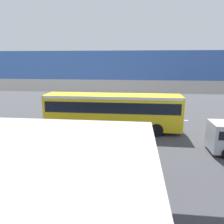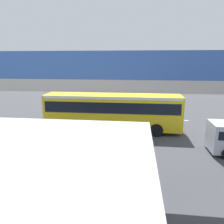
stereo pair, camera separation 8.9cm
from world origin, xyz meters
name	(u,v)px [view 1 (the left image)]	position (x,y,z in m)	size (l,w,h in m)	color
ground	(117,126)	(0.00, 0.00, 0.00)	(80.00, 80.00, 0.00)	#424247
city_bus	(113,109)	(0.34, 1.10, 1.88)	(11.54, 2.85, 3.15)	yellow
pedestrian	(58,110)	(6.46, -2.24, 0.89)	(0.38, 0.38, 1.79)	#2D2D38
traffic_sign	(78,98)	(4.79, -4.05, 1.89)	(0.08, 0.60, 2.80)	slate
lane_dash_leftmost	(178,120)	(-6.00, -2.89, 0.00)	(2.00, 0.20, 0.01)	silver
lane_dash_left	(139,119)	(-2.00, -2.89, 0.00)	(2.00, 0.20, 0.01)	silver
lane_dash_centre	(101,118)	(2.00, -2.89, 0.00)	(2.00, 0.20, 0.01)	silver
lane_dash_right	(65,117)	(6.00, -2.89, 0.00)	(2.00, 0.20, 0.01)	silver
pedestrian_overpass	(99,90)	(0.00, 9.70, 4.67)	(28.90, 2.60, 6.34)	#B2ADA5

